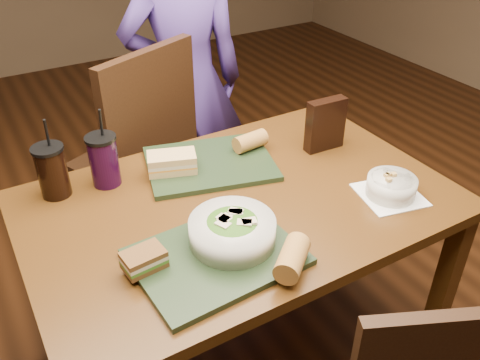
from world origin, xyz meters
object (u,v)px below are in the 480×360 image
sandwich_far (172,162)px  cup_cola (52,171)px  baguette_near (292,258)px  baguette_far (250,141)px  dining_table (240,222)px  tray_near (216,257)px  salad_bowl (232,230)px  tray_far (210,164)px  chair_far (146,153)px  diner (185,84)px  cup_berry (104,160)px  soup_bowl (391,186)px  sandwich_near (144,260)px  chip_bag (325,125)px

sandwich_far → cup_cola: 0.37m
baguette_near → baguette_far: (0.23, 0.57, -0.00)m
dining_table → cup_cola: size_ratio=4.97×
tray_near → salad_bowl: size_ratio=1.80×
tray_far → cup_cola: 0.51m
baguette_far → tray_far: bearing=-178.0°
chair_far → diner: 0.40m
dining_table → cup_berry: (-0.33, 0.29, 0.18)m
salad_bowl → soup_bowl: bearing=-4.1°
cup_cola → cup_berry: (0.16, -0.02, 0.00)m
cup_cola → tray_near: bearing=-60.9°
diner → baguette_near: diner is taller
sandwich_near → chip_bag: (0.79, 0.28, 0.05)m
sandwich_near → cup_berry: bearing=84.0°
baguette_far → chip_bag: 0.27m
sandwich_near → diner: bearing=60.0°
sandwich_far → cup_berry: 0.22m
tray_near → baguette_near: (0.14, -0.14, 0.04)m
chair_far → sandwich_near: chair_far is taller
salad_bowl → cup_cola: (-0.35, 0.49, 0.03)m
sandwich_far → cup_cola: bearing=167.1°
tray_far → sandwich_far: bearing=175.5°
chair_far → salad_bowl: bearing=-94.7°
soup_bowl → cup_cola: (-0.90, 0.53, 0.05)m
sandwich_far → cup_cola: size_ratio=0.67×
salad_bowl → sandwich_far: (0.01, 0.41, -0.01)m
soup_bowl → sandwich_near: size_ratio=1.97×
cup_berry → chip_bag: 0.77m
chair_far → baguette_far: size_ratio=8.93×
cup_cola → cup_berry: size_ratio=0.99×
tray_far → cup_berry: cup_berry is taller
diner → tray_far: size_ratio=3.62×
chair_far → baguette_near: bearing=-89.6°
cup_cola → chip_bag: 0.92m
soup_bowl → chip_bag: (0.01, 0.34, 0.06)m
sandwich_far → baguette_near: baguette_near is taller
chair_far → chip_bag: (0.48, -0.55, 0.25)m
sandwich_near → baguette_far: baguette_far is taller
dining_table → tray_near: tray_near is taller
soup_bowl → baguette_far: bearing=118.2°
dining_table → baguette_far: baguette_far is taller
chair_far → sandwich_near: bearing=-110.6°
tray_far → cup_berry: bearing=167.5°
salad_bowl → baguette_far: bearing=53.2°
salad_bowl → baguette_near: size_ratio=1.77×
chair_far → cup_berry: size_ratio=4.04×
chair_far → tray_far: (0.07, -0.46, 0.17)m
sandwich_near → tray_far: bearing=44.5°
cup_cola → chip_bag: cup_cola is taller
salad_bowl → chip_bag: (0.55, 0.30, 0.04)m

